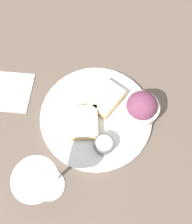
{
  "coord_description": "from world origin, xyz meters",
  "views": [
    {
      "loc": [
        -0.22,
        -0.04,
        0.57
      ],
      "look_at": [
        0.0,
        0.0,
        0.03
      ],
      "focal_mm": 35.0,
      "sensor_mm": 36.0,
      "label": 1
    }
  ],
  "objects_px": {
    "sauce_ramekin": "(104,144)",
    "cheese_toast_near": "(106,98)",
    "salad_bowl": "(141,108)",
    "wine_glass": "(40,181)",
    "cheese_toast_far": "(84,122)",
    "napkin": "(11,91)"
  },
  "relations": [
    {
      "from": "cheese_toast_near",
      "to": "wine_glass",
      "type": "xyz_separation_m",
      "value": [
        -0.25,
        0.1,
        0.08
      ]
    },
    {
      "from": "cheese_toast_far",
      "to": "napkin",
      "type": "distance_m",
      "value": 0.24
    },
    {
      "from": "salad_bowl",
      "to": "cheese_toast_near",
      "type": "relative_size",
      "value": 0.76
    },
    {
      "from": "salad_bowl",
      "to": "napkin",
      "type": "bearing_deg",
      "value": 88.82
    },
    {
      "from": "sauce_ramekin",
      "to": "cheese_toast_far",
      "type": "bearing_deg",
      "value": 51.23
    },
    {
      "from": "cheese_toast_far",
      "to": "napkin",
      "type": "height_order",
      "value": "cheese_toast_far"
    },
    {
      "from": "cheese_toast_near",
      "to": "wine_glass",
      "type": "bearing_deg",
      "value": 158.65
    },
    {
      "from": "wine_glass",
      "to": "napkin",
      "type": "distance_m",
      "value": 0.31
    },
    {
      "from": "cheese_toast_near",
      "to": "cheese_toast_far",
      "type": "xyz_separation_m",
      "value": [
        -0.08,
        0.04,
        -0.0
      ]
    },
    {
      "from": "sauce_ramekin",
      "to": "cheese_toast_near",
      "type": "height_order",
      "value": "sauce_ramekin"
    },
    {
      "from": "cheese_toast_near",
      "to": "napkin",
      "type": "xyz_separation_m",
      "value": [
        -0.02,
        0.28,
        -0.02
      ]
    },
    {
      "from": "cheese_toast_near",
      "to": "wine_glass",
      "type": "height_order",
      "value": "wine_glass"
    },
    {
      "from": "sauce_ramekin",
      "to": "napkin",
      "type": "relative_size",
      "value": 0.37
    },
    {
      "from": "sauce_ramekin",
      "to": "cheese_toast_near",
      "type": "distance_m",
      "value": 0.13
    },
    {
      "from": "napkin",
      "to": "salad_bowl",
      "type": "bearing_deg",
      "value": -91.18
    },
    {
      "from": "wine_glass",
      "to": "cheese_toast_near",
      "type": "bearing_deg",
      "value": -21.35
    },
    {
      "from": "wine_glass",
      "to": "napkin",
      "type": "relative_size",
      "value": 1.08
    },
    {
      "from": "salad_bowl",
      "to": "cheese_toast_far",
      "type": "relative_size",
      "value": 0.86
    },
    {
      "from": "salad_bowl",
      "to": "wine_glass",
      "type": "bearing_deg",
      "value": 139.32
    },
    {
      "from": "sauce_ramekin",
      "to": "cheese_toast_near",
      "type": "bearing_deg",
      "value": 7.39
    },
    {
      "from": "salad_bowl",
      "to": "cheese_toast_near",
      "type": "distance_m",
      "value": 0.1
    },
    {
      "from": "salad_bowl",
      "to": "sauce_ramekin",
      "type": "xyz_separation_m",
      "value": [
        -0.11,
        0.08,
        -0.02
      ]
    }
  ]
}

